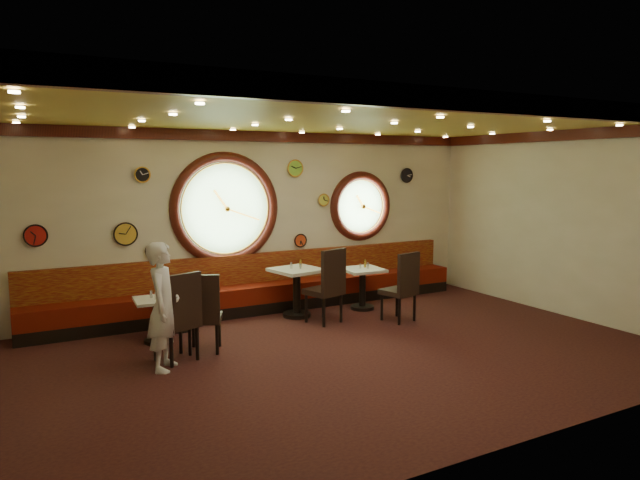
{
  "coord_description": "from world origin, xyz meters",
  "views": [
    {
      "loc": [
        -3.89,
        -6.55,
        2.58
      ],
      "look_at": [
        0.1,
        0.8,
        1.5
      ],
      "focal_mm": 32.0,
      "sensor_mm": 36.0,
      "label": 1
    }
  ],
  "objects_px": {
    "chair_b": "(203,308)",
    "chair_d": "(403,282)",
    "condiment_a_salt": "(151,294)",
    "condiment_b_bottle": "(185,283)",
    "table_a": "(157,315)",
    "condiment_d_salt": "(360,266)",
    "condiment_a_pepper": "(156,296)",
    "condiment_d_bottle": "(365,263)",
    "condiment_a_bottle": "(159,292)",
    "condiment_b_pepper": "(179,287)",
    "condiment_c_salt": "(291,265)",
    "condiment_b_salt": "(177,286)",
    "condiment_d_pepper": "(368,266)",
    "table_b": "(180,304)",
    "chair_a": "(180,311)",
    "table_d": "(362,283)",
    "chair_c": "(329,281)",
    "waiter": "(164,306)",
    "condiment_c_pepper": "(300,266)",
    "table_c": "(297,286)",
    "condiment_c_bottle": "(300,263)"
  },
  "relations": [
    {
      "from": "condiment_c_salt",
      "to": "condiment_a_pepper",
      "type": "height_order",
      "value": "condiment_c_salt"
    },
    {
      "from": "table_c",
      "to": "table_d",
      "type": "height_order",
      "value": "table_c"
    },
    {
      "from": "chair_d",
      "to": "condiment_d_bottle",
      "type": "distance_m",
      "value": 1.13
    },
    {
      "from": "condiment_a_salt",
      "to": "condiment_d_pepper",
      "type": "xyz_separation_m",
      "value": [
        3.87,
        0.11,
        0.09
      ]
    },
    {
      "from": "table_b",
      "to": "condiment_d_bottle",
      "type": "bearing_deg",
      "value": -2.63
    },
    {
      "from": "condiment_b_pepper",
      "to": "chair_d",
      "type": "bearing_deg",
      "value": -19.63
    },
    {
      "from": "condiment_a_pepper",
      "to": "condiment_d_bottle",
      "type": "xyz_separation_m",
      "value": [
        3.85,
        0.37,
        0.11
      ]
    },
    {
      "from": "table_b",
      "to": "condiment_c_salt",
      "type": "bearing_deg",
      "value": -2.52
    },
    {
      "from": "condiment_b_pepper",
      "to": "condiment_c_pepper",
      "type": "distance_m",
      "value": 2.06
    },
    {
      "from": "table_d",
      "to": "condiment_c_salt",
      "type": "relative_size",
      "value": 6.96
    },
    {
      "from": "table_d",
      "to": "condiment_b_pepper",
      "type": "distance_m",
      "value": 3.3
    },
    {
      "from": "table_c",
      "to": "table_a",
      "type": "bearing_deg",
      "value": -172.11
    },
    {
      "from": "condiment_d_salt",
      "to": "condiment_d_pepper",
      "type": "relative_size",
      "value": 0.79
    },
    {
      "from": "condiment_a_salt",
      "to": "condiment_b_bottle",
      "type": "distance_m",
      "value": 0.76
    },
    {
      "from": "chair_d",
      "to": "condiment_b_bottle",
      "type": "distance_m",
      "value": 3.56
    },
    {
      "from": "table_d",
      "to": "condiment_d_pepper",
      "type": "relative_size",
      "value": 6.83
    },
    {
      "from": "condiment_d_pepper",
      "to": "condiment_d_bottle",
      "type": "bearing_deg",
      "value": 80.59
    },
    {
      "from": "condiment_a_salt",
      "to": "condiment_d_bottle",
      "type": "relative_size",
      "value": 0.76
    },
    {
      "from": "table_c",
      "to": "condiment_c_pepper",
      "type": "xyz_separation_m",
      "value": [
        0.04,
        -0.06,
        0.36
      ]
    },
    {
      "from": "table_a",
      "to": "condiment_a_bottle",
      "type": "xyz_separation_m",
      "value": [
        0.06,
        0.04,
        0.32
      ]
    },
    {
      "from": "chair_a",
      "to": "condiment_a_bottle",
      "type": "relative_size",
      "value": 4.76
    },
    {
      "from": "table_c",
      "to": "condiment_d_salt",
      "type": "height_order",
      "value": "table_c"
    },
    {
      "from": "condiment_a_salt",
      "to": "condiment_a_bottle",
      "type": "xyz_separation_m",
      "value": [
        0.11,
        -0.03,
        0.02
      ]
    },
    {
      "from": "condiment_b_pepper",
      "to": "condiment_d_bottle",
      "type": "distance_m",
      "value": 3.39
    },
    {
      "from": "table_d",
      "to": "chair_d",
      "type": "distance_m",
      "value": 1.08
    },
    {
      "from": "chair_a",
      "to": "condiment_b_bottle",
      "type": "relative_size",
      "value": 4.44
    },
    {
      "from": "condiment_d_salt",
      "to": "waiter",
      "type": "relative_size",
      "value": 0.05
    },
    {
      "from": "table_b",
      "to": "condiment_d_pepper",
      "type": "xyz_separation_m",
      "value": [
        3.36,
        -0.28,
        0.39
      ]
    },
    {
      "from": "table_a",
      "to": "condiment_d_bottle",
      "type": "relative_size",
      "value": 4.6
    },
    {
      "from": "condiment_a_salt",
      "to": "condiment_c_bottle",
      "type": "distance_m",
      "value": 2.65
    },
    {
      "from": "condiment_d_pepper",
      "to": "condiment_a_bottle",
      "type": "xyz_separation_m",
      "value": [
        -3.76,
        -0.14,
        -0.07
      ]
    },
    {
      "from": "table_a",
      "to": "table_c",
      "type": "relative_size",
      "value": 0.74
    },
    {
      "from": "table_a",
      "to": "condiment_d_pepper",
      "type": "bearing_deg",
      "value": 2.73
    },
    {
      "from": "condiment_b_bottle",
      "to": "condiment_c_pepper",
      "type": "bearing_deg",
      "value": -6.84
    },
    {
      "from": "chair_c",
      "to": "waiter",
      "type": "relative_size",
      "value": 0.47
    },
    {
      "from": "condiment_d_bottle",
      "to": "chair_b",
      "type": "bearing_deg",
      "value": -161.73
    },
    {
      "from": "table_d",
      "to": "condiment_c_bottle",
      "type": "distance_m",
      "value": 1.27
    },
    {
      "from": "table_a",
      "to": "condiment_d_salt",
      "type": "relative_size",
      "value": 7.6
    },
    {
      "from": "condiment_d_bottle",
      "to": "condiment_b_salt",
      "type": "bearing_deg",
      "value": 177.39
    },
    {
      "from": "condiment_c_pepper",
      "to": "condiment_d_pepper",
      "type": "height_order",
      "value": "condiment_c_pepper"
    },
    {
      "from": "chair_a",
      "to": "condiment_b_bottle",
      "type": "bearing_deg",
      "value": 54.14
    },
    {
      "from": "condiment_c_salt",
      "to": "condiment_a_pepper",
      "type": "xyz_separation_m",
      "value": [
        -2.39,
        -0.44,
        -0.18
      ]
    },
    {
      "from": "condiment_b_salt",
      "to": "condiment_c_pepper",
      "type": "height_order",
      "value": "condiment_c_pepper"
    },
    {
      "from": "chair_b",
      "to": "chair_d",
      "type": "height_order",
      "value": "chair_d"
    },
    {
      "from": "condiment_d_pepper",
      "to": "condiment_b_bottle",
      "type": "relative_size",
      "value": 0.65
    },
    {
      "from": "table_c",
      "to": "condiment_a_salt",
      "type": "relative_size",
      "value": 8.15
    },
    {
      "from": "chair_b",
      "to": "condiment_a_salt",
      "type": "bearing_deg",
      "value": 143.95
    },
    {
      "from": "condiment_c_salt",
      "to": "condiment_d_salt",
      "type": "relative_size",
      "value": 1.24
    },
    {
      "from": "condiment_b_pepper",
      "to": "condiment_a_bottle",
      "type": "xyz_separation_m",
      "value": [
        -0.39,
        -0.36,
        0.03
      ]
    },
    {
      "from": "condiment_d_salt",
      "to": "condiment_a_bottle",
      "type": "relative_size",
      "value": 0.56
    }
  ]
}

